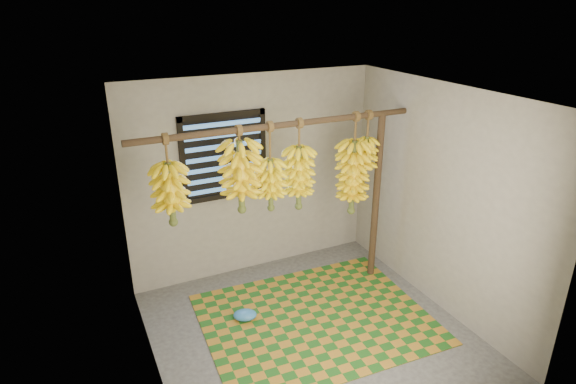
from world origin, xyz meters
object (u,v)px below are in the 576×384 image
banana_bunch_d (299,178)px  plastic_bag (245,315)px  banana_bunch_b (241,177)px  banana_bunch_c (271,185)px  support_post (376,199)px  woven_mat (316,319)px  banana_bunch_f (366,158)px  banana_bunch_e (353,177)px  banana_bunch_a (171,194)px

banana_bunch_d → plastic_bag: bearing=-165.0°
banana_bunch_b → banana_bunch_c: bearing=0.0°
support_post → plastic_bag: support_post is taller
woven_mat → banana_bunch_f: banana_bunch_f is taller
plastic_bag → banana_bunch_b: bearing=67.2°
banana_bunch_e → banana_bunch_d: bearing=180.0°
banana_bunch_e → banana_bunch_f: same height
plastic_bag → banana_bunch_f: size_ratio=0.32×
banana_bunch_f → banana_bunch_c: bearing=180.0°
plastic_bag → banana_bunch_f: bearing=7.1°
banana_bunch_a → woven_mat: bearing=-21.4°
woven_mat → banana_bunch_f: 1.82m
woven_mat → banana_bunch_e: banana_bunch_e is taller
banana_bunch_a → banana_bunch_f: same height
banana_bunch_e → banana_bunch_f: (0.16, 0.00, 0.20)m
woven_mat → banana_bunch_d: banana_bunch_d is taller
banana_bunch_a → banana_bunch_d: bearing=0.0°
banana_bunch_d → woven_mat: bearing=-94.8°
support_post → banana_bunch_f: size_ratio=2.56×
woven_mat → banana_bunch_a: bearing=158.6°
banana_bunch_a → banana_bunch_b: 0.69m
banana_bunch_b → banana_bunch_c: size_ratio=0.95×
banana_bunch_c → banana_bunch_d: bearing=0.0°
support_post → banana_bunch_c: bearing=180.0°
banana_bunch_e → plastic_bag: bearing=-172.1°
banana_bunch_f → banana_bunch_d: bearing=180.0°
support_post → banana_bunch_e: size_ratio=1.73×
banana_bunch_a → banana_bunch_e: 2.00m
plastic_bag → banana_bunch_c: (0.40, 0.19, 1.34)m
banana_bunch_a → banana_bunch_c: 1.01m
banana_bunch_b → banana_bunch_d: size_ratio=0.91×
support_post → banana_bunch_b: (-1.64, 0.00, 0.53)m
banana_bunch_b → banana_bunch_e: size_ratio=0.77×
support_post → woven_mat: size_ratio=0.87×
plastic_bag → banana_bunch_f: 2.13m
woven_mat → banana_bunch_d: (0.04, 0.50, 1.42)m
support_post → banana_bunch_a: 2.38m
banana_bunch_a → banana_bunch_d: 1.33m
support_post → banana_bunch_c: 1.38m
banana_bunch_a → banana_bunch_e: same height
woven_mat → plastic_bag: plastic_bag is taller
banana_bunch_f → woven_mat: bearing=-149.9°
banana_bunch_c → banana_bunch_f: same height
support_post → woven_mat: support_post is taller
support_post → banana_bunch_f: (-0.18, 0.00, 0.52)m
plastic_bag → banana_bunch_b: 1.49m
banana_bunch_c → banana_bunch_f: size_ratio=1.19×
plastic_bag → banana_bunch_a: size_ratio=0.28×
banana_bunch_b → banana_bunch_a: bearing=180.0°
banana_bunch_b → banana_bunch_e: 1.32m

